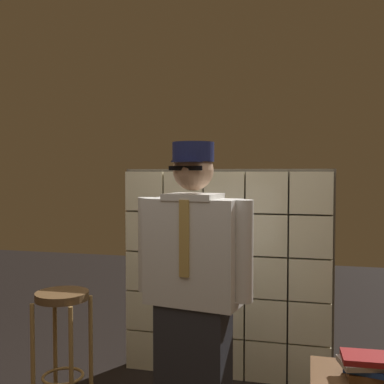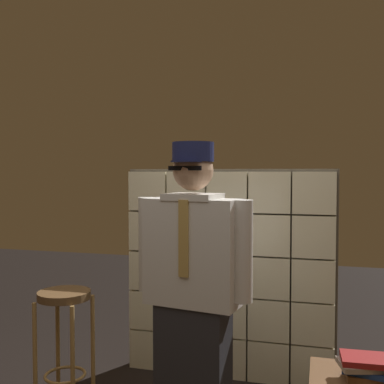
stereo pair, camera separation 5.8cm
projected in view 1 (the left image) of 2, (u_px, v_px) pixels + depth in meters
glass_block_wall at (225, 275)px, 3.55m from camera, size 1.60×0.10×1.60m
standing_person at (193, 292)px, 2.59m from camera, size 0.69×0.33×1.72m
bar_stool at (62, 323)px, 3.02m from camera, size 0.34×0.34×0.79m
book_stack at (367, 366)px, 2.24m from camera, size 0.29×0.22×0.12m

